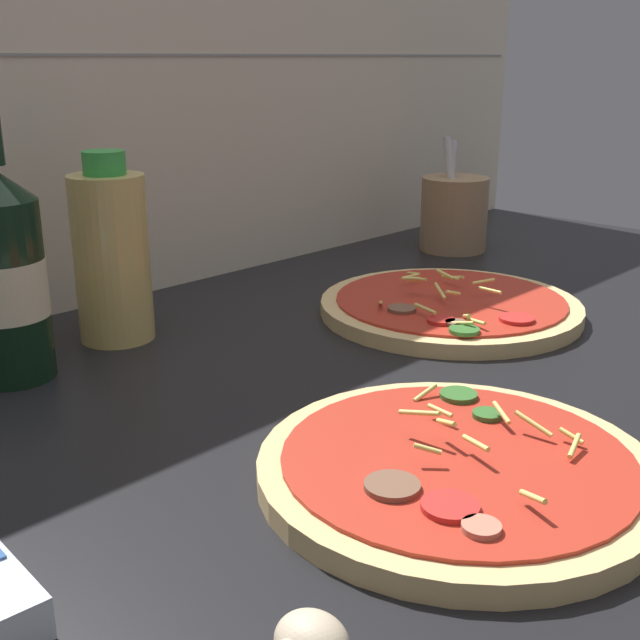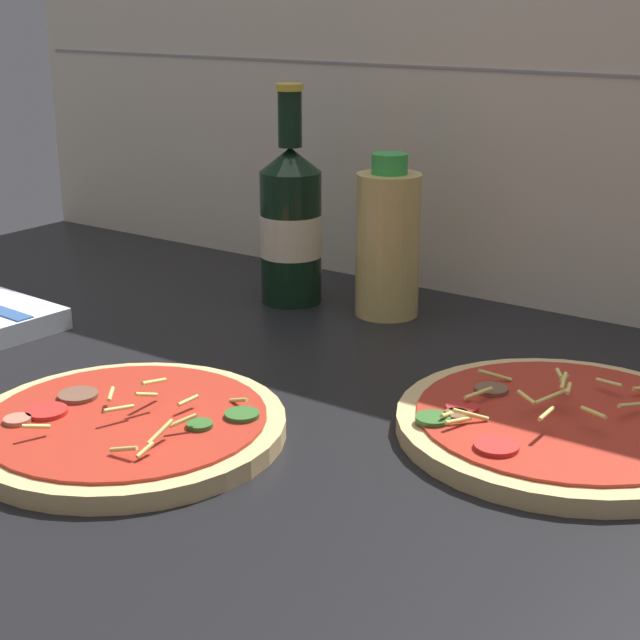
{
  "view_description": "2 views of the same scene",
  "coord_description": "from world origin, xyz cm",
  "px_view_note": "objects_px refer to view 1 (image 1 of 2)",
  "views": [
    {
      "loc": [
        -51.26,
        -35.11,
        29.84
      ],
      "look_at": [
        -4.84,
        9.43,
        8.64
      ],
      "focal_mm": 45.0,
      "sensor_mm": 36.0,
      "label": 1
    },
    {
      "loc": [
        46.84,
        -61.04,
        38.13
      ],
      "look_at": [
        -3.59,
        10.63,
        9.03
      ],
      "focal_mm": 55.0,
      "sensor_mm": 36.0,
      "label": 2
    }
  ],
  "objects_px": {
    "pizza_near": "(457,469)",
    "pizza_far": "(450,307)",
    "utensil_crock": "(454,212)",
    "beer_bottle": "(2,272)",
    "oil_bottle": "(112,255)"
  },
  "relations": [
    {
      "from": "beer_bottle",
      "to": "oil_bottle",
      "type": "bearing_deg",
      "value": 10.56
    },
    {
      "from": "oil_bottle",
      "to": "beer_bottle",
      "type": "bearing_deg",
      "value": -169.44
    },
    {
      "from": "utensil_crock",
      "to": "pizza_far",
      "type": "bearing_deg",
      "value": -145.52
    },
    {
      "from": "beer_bottle",
      "to": "utensil_crock",
      "type": "xyz_separation_m",
      "value": [
        0.69,
        0.01,
        -0.04
      ]
    },
    {
      "from": "pizza_far",
      "to": "utensil_crock",
      "type": "relative_size",
      "value": 1.73
    },
    {
      "from": "beer_bottle",
      "to": "pizza_near",
      "type": "bearing_deg",
      "value": -73.14
    },
    {
      "from": "pizza_near",
      "to": "pizza_far",
      "type": "relative_size",
      "value": 0.94
    },
    {
      "from": "pizza_near",
      "to": "pizza_far",
      "type": "height_order",
      "value": "pizza_far"
    },
    {
      "from": "pizza_far",
      "to": "utensil_crock",
      "type": "height_order",
      "value": "utensil_crock"
    },
    {
      "from": "pizza_near",
      "to": "beer_bottle",
      "type": "relative_size",
      "value": 1.04
    },
    {
      "from": "pizza_near",
      "to": "oil_bottle",
      "type": "relative_size",
      "value": 1.43
    },
    {
      "from": "oil_bottle",
      "to": "utensil_crock",
      "type": "relative_size",
      "value": 1.14
    },
    {
      "from": "beer_bottle",
      "to": "utensil_crock",
      "type": "distance_m",
      "value": 0.69
    },
    {
      "from": "pizza_near",
      "to": "beer_bottle",
      "type": "bearing_deg",
      "value": 106.86
    },
    {
      "from": "beer_bottle",
      "to": "utensil_crock",
      "type": "height_order",
      "value": "beer_bottle"
    }
  ]
}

